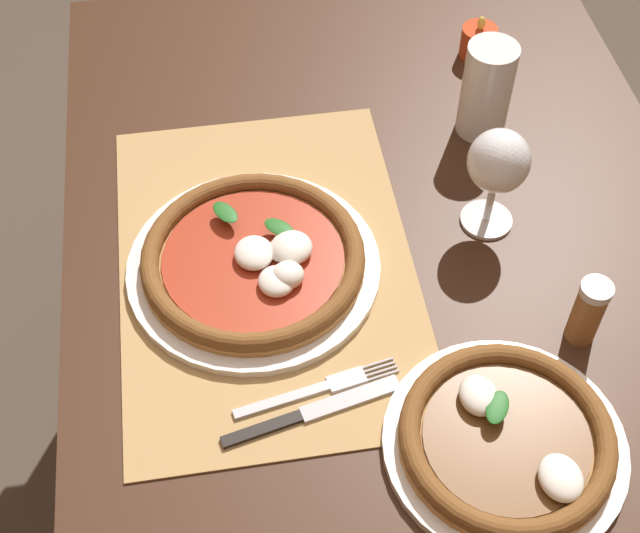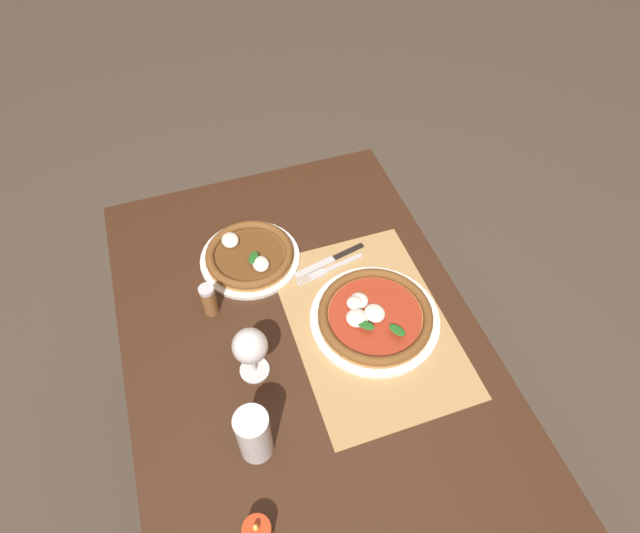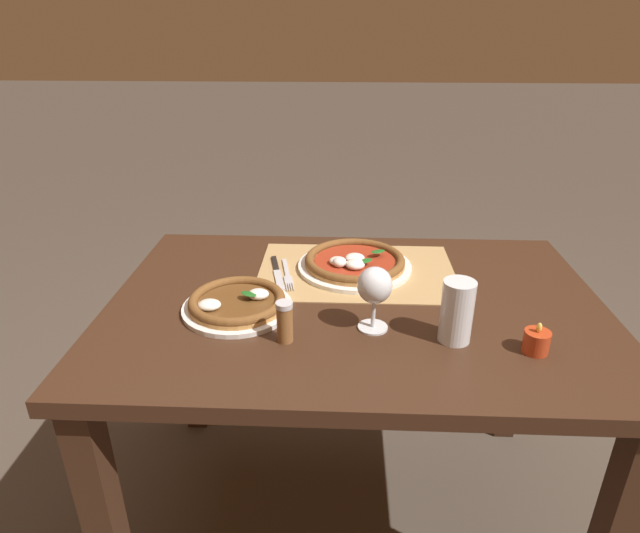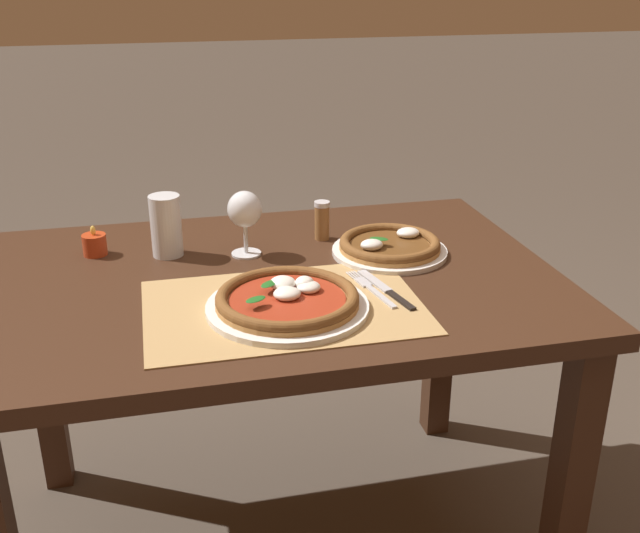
# 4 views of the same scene
# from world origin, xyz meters

# --- Properties ---
(ground_plane) EXTENTS (24.00, 24.00, 0.00)m
(ground_plane) POSITION_xyz_m (0.00, 0.00, 0.00)
(ground_plane) COLOR #473D33
(dining_table) EXTENTS (1.25, 0.86, 0.74)m
(dining_table) POSITION_xyz_m (0.00, 0.00, 0.63)
(dining_table) COLOR #382114
(dining_table) RESTS_ON ground
(paper_placemat) EXTENTS (0.55, 0.38, 0.00)m
(paper_placemat) POSITION_xyz_m (-0.01, -0.17, 0.74)
(paper_placemat) COLOR #A88451
(paper_placemat) RESTS_ON dining_table
(pizza_near) EXTENTS (0.32, 0.32, 0.05)m
(pizza_near) POSITION_xyz_m (-0.00, -0.18, 0.76)
(pizza_near) COLOR silver
(pizza_near) RESTS_ON paper_placemat
(pizza_far) EXTENTS (0.27, 0.27, 0.05)m
(pizza_far) POSITION_xyz_m (0.29, 0.06, 0.76)
(pizza_far) COLOR silver
(pizza_far) RESTS_ON dining_table
(wine_glass) EXTENTS (0.08, 0.08, 0.16)m
(wine_glass) POSITION_xyz_m (-0.04, 0.13, 0.85)
(wine_glass) COLOR silver
(wine_glass) RESTS_ON dining_table
(pint_glass) EXTENTS (0.07, 0.07, 0.15)m
(pint_glass) POSITION_xyz_m (-0.22, 0.17, 0.81)
(pint_glass) COLOR silver
(pint_glass) RESTS_ON dining_table
(fork) EXTENTS (0.05, 0.20, 0.00)m
(fork) POSITION_xyz_m (0.19, -0.13, 0.75)
(fork) COLOR #B7B7BC
(fork) RESTS_ON paper_placemat
(knife) EXTENTS (0.06, 0.21, 0.01)m
(knife) POSITION_xyz_m (0.22, -0.14, 0.75)
(knife) COLOR black
(knife) RESTS_ON paper_placemat
(votive_candle) EXTENTS (0.06, 0.06, 0.07)m
(votive_candle) POSITION_xyz_m (-0.38, 0.21, 0.76)
(votive_candle) COLOR #B23819
(votive_candle) RESTS_ON dining_table
(pepper_shaker) EXTENTS (0.04, 0.04, 0.10)m
(pepper_shaker) POSITION_xyz_m (0.16, 0.20, 0.79)
(pepper_shaker) COLOR brown
(pepper_shaker) RESTS_ON dining_table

